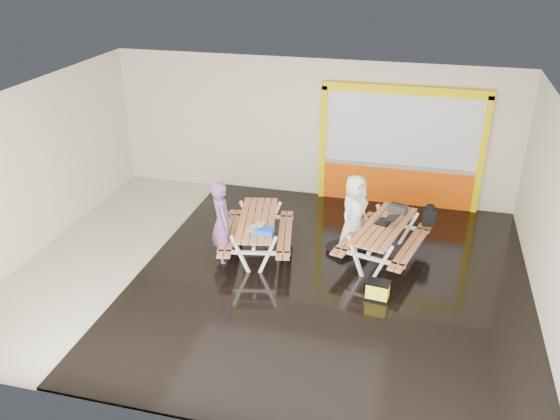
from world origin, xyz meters
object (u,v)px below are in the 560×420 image
(picnic_table_left, at_px, (257,227))
(person_right, at_px, (354,212))
(laptop_right, at_px, (386,220))
(blue_pouch, at_px, (264,231))
(backpack, at_px, (429,215))
(laptop_left, at_px, (256,227))
(person_left, at_px, (222,223))
(picnic_table_right, at_px, (384,234))
(toolbox, at_px, (398,209))
(fluke_bag, at_px, (378,290))
(dark_case, at_px, (339,248))

(picnic_table_left, distance_m, person_right, 2.04)
(laptop_right, bearing_deg, blue_pouch, -156.00)
(backpack, bearing_deg, picnic_table_left, -161.42)
(laptop_left, height_order, backpack, backpack)
(person_left, bearing_deg, picnic_table_right, -105.69)
(person_right, bearing_deg, toolbox, -47.49)
(fluke_bag, bearing_deg, laptop_right, 91.01)
(picnic_table_right, height_order, dark_case, picnic_table_right)
(picnic_table_left, bearing_deg, picnic_table_right, 7.85)
(picnic_table_left, height_order, person_right, person_right)
(toolbox, distance_m, fluke_bag, 2.24)
(person_left, relative_size, toolbox, 4.35)
(picnic_table_left, relative_size, backpack, 5.10)
(person_right, bearing_deg, fluke_bag, -135.01)
(picnic_table_right, bearing_deg, laptop_right, 73.76)
(person_right, xyz_separation_m, fluke_bag, (0.72, -1.81, -0.66))
(blue_pouch, relative_size, fluke_bag, 0.78)
(person_right, bearing_deg, blue_pouch, 151.92)
(picnic_table_left, height_order, picnic_table_right, picnic_table_right)
(backpack, bearing_deg, laptop_left, -154.21)
(picnic_table_left, height_order, blue_pouch, blue_pouch)
(person_left, height_order, backpack, person_left)
(dark_case, xyz_separation_m, fluke_bag, (0.95, -1.55, 0.09))
(picnic_table_right, bearing_deg, blue_pouch, -157.72)
(picnic_table_left, bearing_deg, laptop_right, 9.75)
(laptop_left, relative_size, backpack, 0.79)
(laptop_right, relative_size, toolbox, 1.23)
(picnic_table_left, bearing_deg, person_left, -144.17)
(laptop_left, xyz_separation_m, fluke_bag, (2.52, -0.65, -0.66))
(blue_pouch, xyz_separation_m, backpack, (3.13, 1.73, -0.11))
(fluke_bag, bearing_deg, person_right, 111.65)
(person_right, bearing_deg, picnic_table_left, 133.48)
(person_right, height_order, backpack, person_right)
(laptop_left, bearing_deg, dark_case, 29.74)
(laptop_left, xyz_separation_m, backpack, (3.34, 1.61, -0.10))
(laptop_left, bearing_deg, blue_pouch, -27.40)
(blue_pouch, bearing_deg, fluke_bag, -13.22)
(blue_pouch, height_order, fluke_bag, blue_pouch)
(laptop_left, bearing_deg, fluke_bag, -14.53)
(laptop_right, xyz_separation_m, backpack, (0.85, 0.71, -0.12))
(picnic_table_right, distance_m, dark_case, 1.03)
(person_left, distance_m, dark_case, 2.55)
(person_left, height_order, laptop_right, person_left)
(picnic_table_right, distance_m, blue_pouch, 2.44)
(picnic_table_left, xyz_separation_m, toolbox, (2.79, 1.00, 0.29))
(toolbox, height_order, dark_case, toolbox)
(picnic_table_right, relative_size, person_right, 1.47)
(picnic_table_left, distance_m, backpack, 3.63)
(laptop_right, bearing_deg, picnic_table_right, -106.24)
(blue_pouch, distance_m, fluke_bag, 2.46)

